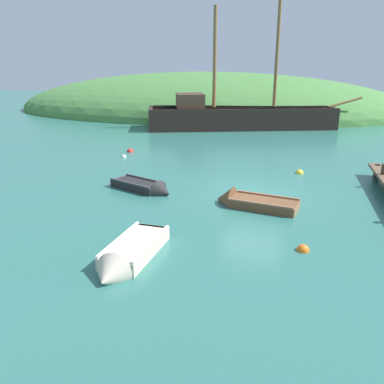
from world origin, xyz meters
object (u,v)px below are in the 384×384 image
buoy_yellow (299,173)px  buoy_white (124,157)px  sailing_ship (239,120)px  rowboat_outer_left (146,188)px  buoy_red (130,152)px  rowboat_far (128,257)px  buoy_orange (303,251)px  rowboat_outer_right (249,203)px

buoy_yellow → buoy_white: 9.82m
sailing_ship → rowboat_outer_left: 18.43m
buoy_yellow → sailing_ship: bearing=109.2°
sailing_ship → buoy_red: 12.35m
rowboat_outer_left → buoy_yellow: size_ratio=7.99×
sailing_ship → rowboat_far: (0.30, -24.42, -0.49)m
buoy_yellow → buoy_red: size_ratio=0.94×
buoy_yellow → buoy_red: (-9.96, 2.69, 0.00)m
sailing_ship → buoy_yellow: size_ratio=45.88×
buoy_red → buoy_orange: bearing=-48.8°
rowboat_outer_right → buoy_white: (-7.88, 6.54, -0.10)m
buoy_orange → buoy_red: size_ratio=0.89×
buoy_white → buoy_yellow: bearing=-7.2°
rowboat_outer_left → rowboat_far: bearing=-50.6°
buoy_orange → rowboat_outer_left: bearing=146.1°
rowboat_outer_right → rowboat_far: bearing=74.5°
sailing_ship → rowboat_outer_left: (-1.46, -18.37, -0.53)m
sailing_ship → buoy_orange: bearing=-96.5°
rowboat_far → buoy_orange: size_ratio=8.71×
rowboat_far → rowboat_outer_left: size_ratio=1.04×
rowboat_far → buoy_white: 12.87m
rowboat_outer_right → rowboat_outer_left: size_ratio=1.05×
buoy_yellow → buoy_white: bearing=172.8°
rowboat_far → buoy_red: rowboat_far is taller
rowboat_far → rowboat_outer_left: rowboat_far is taller
rowboat_far → rowboat_outer_left: (-1.76, 6.06, -0.03)m
sailing_ship → buoy_red: bearing=-133.2°
rowboat_far → buoy_white: (-5.22, 11.76, -0.14)m
sailing_ship → buoy_red: size_ratio=43.12×
rowboat_outer_left → buoy_white: 6.67m
rowboat_outer_right → buoy_yellow: 5.62m
buoy_orange → buoy_red: (-9.98, 11.39, 0.00)m
rowboat_far → buoy_orange: bearing=115.3°
rowboat_far → rowboat_outer_right: bearing=156.5°
buoy_yellow → buoy_orange: bearing=-89.9°
rowboat_outer_right → buoy_white: size_ratio=10.93×
buoy_yellow → buoy_orange: (0.02, -8.70, 0.00)m
rowboat_outer_right → buoy_yellow: (1.87, 5.30, -0.10)m
sailing_ship → buoy_white: bearing=-129.9°
sailing_ship → rowboat_far: sailing_ship is taller
buoy_yellow → buoy_orange: buoy_yellow is taller
sailing_ship → rowboat_far: size_ratio=5.53×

